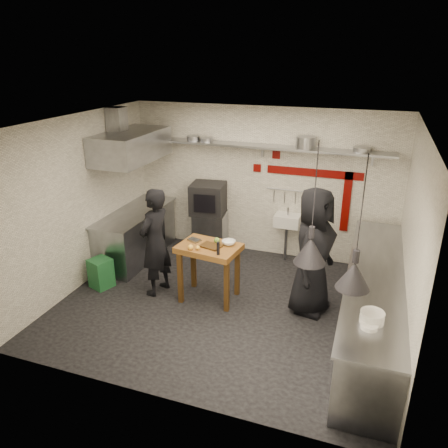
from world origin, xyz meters
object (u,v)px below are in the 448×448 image
(combi_oven, at_px, (208,198))
(prep_table, at_px, (209,272))
(chef_left, at_px, (155,242))
(green_bin, at_px, (101,273))
(oven_stand, at_px, (210,232))
(chef_right, at_px, (313,252))

(combi_oven, height_order, prep_table, combi_oven)
(prep_table, bearing_deg, chef_left, -166.94)
(combi_oven, xyz_separation_m, green_bin, (-1.18, -1.91, -0.84))
(oven_stand, relative_size, chef_right, 0.41)
(green_bin, bearing_deg, combi_oven, 58.38)
(chef_right, bearing_deg, green_bin, 112.46)
(combi_oven, distance_m, prep_table, 1.89)
(prep_table, bearing_deg, green_bin, -164.89)
(oven_stand, relative_size, green_bin, 1.60)
(green_bin, bearing_deg, oven_stand, 57.82)
(combi_oven, xyz_separation_m, prep_table, (0.66, -1.66, -0.63))
(oven_stand, xyz_separation_m, chef_left, (-0.25, -1.76, 0.48))
(chef_left, height_order, chef_right, chef_right)
(oven_stand, height_order, combi_oven, combi_oven)
(green_bin, xyz_separation_m, prep_table, (1.84, 0.26, 0.21))
(green_bin, distance_m, chef_left, 1.16)
(green_bin, height_order, chef_right, chef_right)
(oven_stand, xyz_separation_m, green_bin, (-1.21, -1.93, -0.15))
(oven_stand, xyz_separation_m, prep_table, (0.62, -1.67, 0.06))
(green_bin, distance_m, prep_table, 1.87)
(combi_oven, bearing_deg, oven_stand, 12.58)
(chef_right, bearing_deg, prep_table, 112.22)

